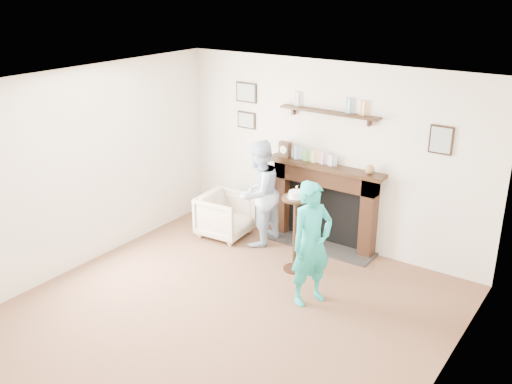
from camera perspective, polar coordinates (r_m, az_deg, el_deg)
ground at (r=6.29m, az=-4.16°, el=-12.96°), size 5.00×5.00×0.00m
room_shell at (r=6.08m, az=-0.48°, el=2.92°), size 4.54×5.02×2.52m
armchair at (r=8.23m, az=-3.05°, el=-4.32°), size 0.73×0.71×0.62m
man at (r=8.00m, az=0.23°, el=-5.08°), size 0.57×0.73×1.48m
woman at (r=6.70m, az=5.36°, el=-10.72°), size 0.53×0.62×1.44m
pedestal_table at (r=7.02m, az=4.00°, el=-2.73°), size 0.35×0.35×1.13m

